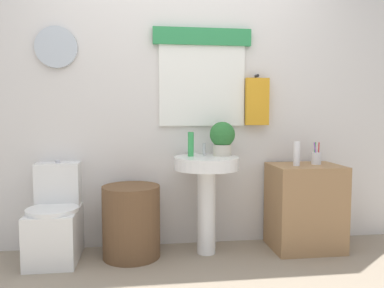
{
  "coord_description": "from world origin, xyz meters",
  "views": [
    {
      "loc": [
        -0.3,
        -2.08,
        1.12
      ],
      "look_at": [
        0.08,
        0.8,
        0.89
      ],
      "focal_mm": 35.16,
      "sensor_mm": 36.0,
      "label": 1
    }
  ],
  "objects_px": {
    "toothbrush_cup": "(316,158)",
    "lotion_bottle": "(297,154)",
    "pedestal_sink": "(206,181)",
    "wooden_cabinet": "(305,207)",
    "laundry_hamper": "(131,221)",
    "potted_plant": "(222,137)",
    "toilet": "(56,222)",
    "soap_bottle": "(191,144)"
  },
  "relations": [
    {
      "from": "toothbrush_cup",
      "to": "lotion_bottle",
      "type": "bearing_deg",
      "value": -163.07
    },
    {
      "from": "pedestal_sink",
      "to": "lotion_bottle",
      "type": "bearing_deg",
      "value": -3.12
    },
    {
      "from": "wooden_cabinet",
      "to": "toothbrush_cup",
      "type": "relative_size",
      "value": 3.81
    },
    {
      "from": "laundry_hamper",
      "to": "pedestal_sink",
      "type": "relative_size",
      "value": 0.72
    },
    {
      "from": "potted_plant",
      "to": "lotion_bottle",
      "type": "xyz_separation_m",
      "value": [
        0.59,
        -0.1,
        -0.13
      ]
    },
    {
      "from": "laundry_hamper",
      "to": "pedestal_sink",
      "type": "bearing_deg",
      "value": 0.0
    },
    {
      "from": "toilet",
      "to": "pedestal_sink",
      "type": "xyz_separation_m",
      "value": [
        1.18,
        -0.03,
        0.31
      ]
    },
    {
      "from": "laundry_hamper",
      "to": "pedestal_sink",
      "type": "distance_m",
      "value": 0.67
    },
    {
      "from": "pedestal_sink",
      "to": "toothbrush_cup",
      "type": "xyz_separation_m",
      "value": [
        0.93,
        0.02,
        0.17
      ]
    },
    {
      "from": "laundry_hamper",
      "to": "wooden_cabinet",
      "type": "bearing_deg",
      "value": 0.0
    },
    {
      "from": "wooden_cabinet",
      "to": "toothbrush_cup",
      "type": "distance_m",
      "value": 0.42
    },
    {
      "from": "toilet",
      "to": "soap_bottle",
      "type": "height_order",
      "value": "soap_bottle"
    },
    {
      "from": "toilet",
      "to": "wooden_cabinet",
      "type": "distance_m",
      "value": 2.01
    },
    {
      "from": "wooden_cabinet",
      "to": "lotion_bottle",
      "type": "xyz_separation_m",
      "value": [
        -0.1,
        -0.04,
        0.45
      ]
    },
    {
      "from": "wooden_cabinet",
      "to": "potted_plant",
      "type": "height_order",
      "value": "potted_plant"
    },
    {
      "from": "pedestal_sink",
      "to": "potted_plant",
      "type": "height_order",
      "value": "potted_plant"
    },
    {
      "from": "soap_bottle",
      "to": "lotion_bottle",
      "type": "xyz_separation_m",
      "value": [
        0.85,
        -0.09,
        -0.08
      ]
    },
    {
      "from": "potted_plant",
      "to": "toothbrush_cup",
      "type": "height_order",
      "value": "potted_plant"
    },
    {
      "from": "toilet",
      "to": "laundry_hamper",
      "type": "xyz_separation_m",
      "value": [
        0.58,
        -0.03,
        -0.0
      ]
    },
    {
      "from": "laundry_hamper",
      "to": "potted_plant",
      "type": "distance_m",
      "value": 0.99
    },
    {
      "from": "toilet",
      "to": "potted_plant",
      "type": "distance_m",
      "value": 1.47
    },
    {
      "from": "pedestal_sink",
      "to": "toilet",
      "type": "bearing_deg",
      "value": 178.33
    },
    {
      "from": "soap_bottle",
      "to": "potted_plant",
      "type": "xyz_separation_m",
      "value": [
        0.26,
        0.01,
        0.05
      ]
    },
    {
      "from": "pedestal_sink",
      "to": "laundry_hamper",
      "type": "bearing_deg",
      "value": -180.0
    },
    {
      "from": "wooden_cabinet",
      "to": "toothbrush_cup",
      "type": "bearing_deg",
      "value": 11.45
    },
    {
      "from": "laundry_hamper",
      "to": "wooden_cabinet",
      "type": "height_order",
      "value": "wooden_cabinet"
    },
    {
      "from": "toilet",
      "to": "wooden_cabinet",
      "type": "bearing_deg",
      "value": -0.98
    },
    {
      "from": "laundry_hamper",
      "to": "soap_bottle",
      "type": "xyz_separation_m",
      "value": [
        0.48,
        0.05,
        0.6
      ]
    },
    {
      "from": "laundry_hamper",
      "to": "toilet",
      "type": "bearing_deg",
      "value": 176.61
    },
    {
      "from": "toilet",
      "to": "lotion_bottle",
      "type": "distance_m",
      "value": 1.98
    },
    {
      "from": "potted_plant",
      "to": "lotion_bottle",
      "type": "bearing_deg",
      "value": -9.56
    },
    {
      "from": "pedestal_sink",
      "to": "wooden_cabinet",
      "type": "distance_m",
      "value": 0.87
    },
    {
      "from": "laundry_hamper",
      "to": "lotion_bottle",
      "type": "bearing_deg",
      "value": -1.72
    },
    {
      "from": "pedestal_sink",
      "to": "potted_plant",
      "type": "distance_m",
      "value": 0.38
    },
    {
      "from": "wooden_cabinet",
      "to": "lotion_bottle",
      "type": "height_order",
      "value": "lotion_bottle"
    },
    {
      "from": "soap_bottle",
      "to": "wooden_cabinet",
      "type": "bearing_deg",
      "value": -3.01
    },
    {
      "from": "wooden_cabinet",
      "to": "potted_plant",
      "type": "xyz_separation_m",
      "value": [
        -0.69,
        0.06,
        0.58
      ]
    },
    {
      "from": "laundry_hamper",
      "to": "toothbrush_cup",
      "type": "xyz_separation_m",
      "value": [
        1.53,
        0.02,
        0.48
      ]
    },
    {
      "from": "toilet",
      "to": "potted_plant",
      "type": "xyz_separation_m",
      "value": [
        1.32,
        0.03,
        0.65
      ]
    },
    {
      "from": "pedestal_sink",
      "to": "potted_plant",
      "type": "relative_size",
      "value": 2.83
    },
    {
      "from": "wooden_cabinet",
      "to": "potted_plant",
      "type": "distance_m",
      "value": 0.91
    },
    {
      "from": "wooden_cabinet",
      "to": "toothbrush_cup",
      "type": "xyz_separation_m",
      "value": [
        0.1,
        0.02,
        0.41
      ]
    }
  ]
}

